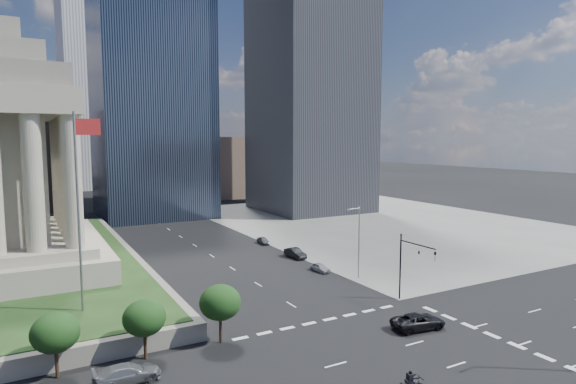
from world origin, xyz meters
TOP-DOWN VIEW (x-y plane):
  - ground at (0.00, 100.00)m, footprint 500.00×500.00m
  - sidewalk_ne at (46.00, 60.00)m, footprint 68.00×90.00m
  - flagpole at (-21.83, 24.00)m, footprint 2.52×0.24m
  - midrise_glass at (2.00, 95.00)m, footprint 26.00×26.00m
  - highrise_ne at (42.00, 85.00)m, footprint 26.00×28.00m
  - building_filler_ne at (32.00, 130.00)m, footprint 20.00×30.00m
  - building_filler_nw at (-30.00, 130.00)m, footprint 24.00×30.00m
  - traffic_signal_ne at (12.50, 13.70)m, footprint 0.30×5.74m
  - street_lamp_north at (13.33, 25.00)m, footprint 2.13×0.22m
  - pickup_truck at (7.84, 7.49)m, footprint 3.36×5.95m
  - suv_grey at (-20.18, 10.41)m, footprint 5.32×2.32m
  - parked_sedan_near at (10.57, 30.30)m, footprint 3.69×1.75m
  - parked_sedan_mid at (11.50, 39.24)m, footprint 4.75×1.94m
  - parked_sedan_far at (11.50, 51.14)m, footprint 1.77×3.81m
  - motorcycle_lead at (-1.94, -1.66)m, footprint 2.64×1.17m

SIDE VIEW (x-z plane):
  - ground at x=0.00m, z-range 0.00..0.00m
  - sidewalk_ne at x=46.00m, z-range 0.00..0.03m
  - parked_sedan_near at x=10.57m, z-range 0.00..1.22m
  - parked_sedan_far at x=11.50m, z-range 0.00..1.26m
  - suv_grey at x=-20.18m, z-range 0.00..1.52m
  - parked_sedan_mid at x=11.50m, z-range 0.00..1.53m
  - pickup_truck at x=7.84m, z-range 0.00..1.57m
  - motorcycle_lead at x=-1.94m, z-range 0.00..1.90m
  - traffic_signal_ne at x=12.50m, z-range 1.25..9.25m
  - street_lamp_north at x=13.33m, z-range 0.66..10.66m
  - building_filler_ne at x=32.00m, z-range 0.00..20.00m
  - flagpole at x=-21.83m, z-range 3.11..23.11m
  - building_filler_nw at x=-30.00m, z-range 0.00..28.00m
  - midrise_glass at x=2.00m, z-range 0.00..60.00m
  - highrise_ne at x=42.00m, z-range 0.00..100.00m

